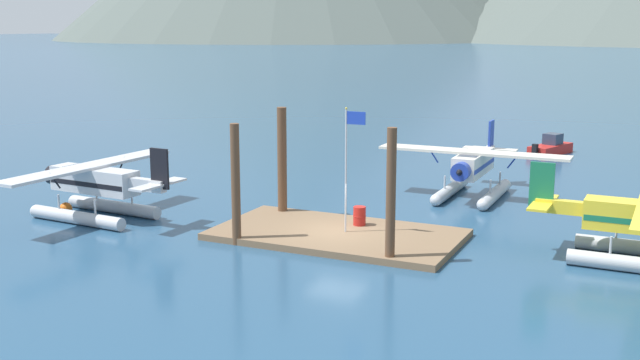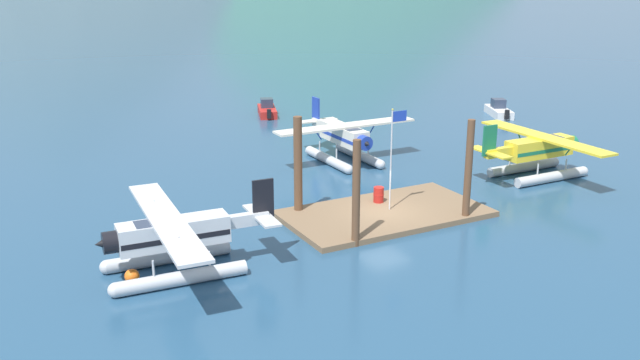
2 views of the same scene
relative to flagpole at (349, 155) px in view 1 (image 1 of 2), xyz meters
name	(u,v)px [view 1 (image 1 of 2)]	position (x,y,z in m)	size (l,w,h in m)	color
ground_plane	(337,238)	(-0.50, -0.10, -3.81)	(1200.00, 1200.00, 0.00)	navy
dock_platform	(337,234)	(-0.50, -0.10, -3.66)	(10.94, 6.00, 0.30)	brown
piling_near_left	(236,185)	(-4.04, -2.93, -1.15)	(0.39, 0.39, 5.32)	brown
piling_near_right	(391,197)	(2.95, -2.68, -1.06)	(0.39, 0.39, 5.51)	brown
piling_far_left	(282,163)	(-4.55, 2.32, -1.07)	(0.46, 0.46, 5.48)	brown
flagpole	(349,155)	(0.00, 0.00, 0.00)	(0.95, 0.10, 5.60)	silver
fuel_drum	(359,216)	(0.00, 1.33, -3.07)	(0.62, 0.62, 0.88)	#AD1E19
mooring_buoy	(66,208)	(-14.65, -1.99, -3.50)	(0.63, 0.63, 0.63)	orange
seaplane_silver_port_aft	(94,187)	(-12.74, -1.96, -2.24)	(7.97, 10.47, 3.84)	#B7BABF
seaplane_cream_bow_right	(473,170)	(3.02, 10.49, -2.24)	(10.40, 7.98, 3.84)	#B7BABF
boat_red_open_north	(551,147)	(4.71, 27.55, -3.33)	(2.81, 4.69, 1.50)	#B2231E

